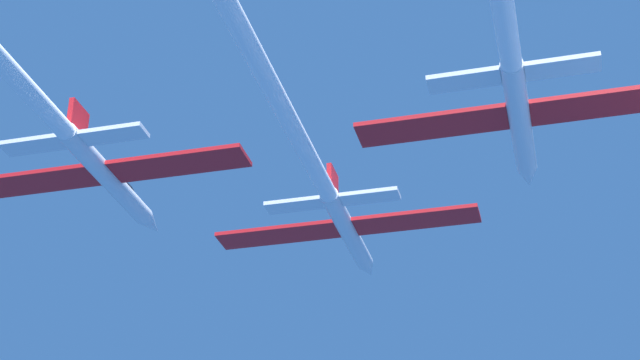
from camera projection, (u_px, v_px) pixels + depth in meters
jet_lead at (309, 157)px, 68.94m from camera, size 20.82×50.70×3.45m
jet_left_wing at (24, 86)px, 60.59m from camera, size 20.82×50.27×3.45m
jet_right_wing at (504, 14)px, 54.46m from camera, size 20.82×48.54×3.45m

